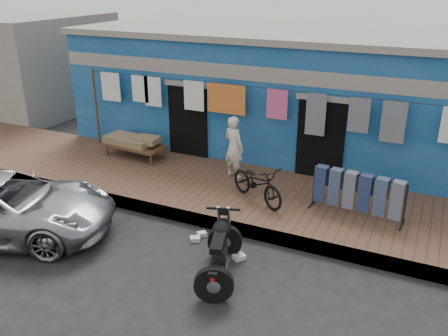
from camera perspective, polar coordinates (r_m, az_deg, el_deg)
ground at (r=8.37m, az=-5.97°, el=-12.04°), size 80.00×80.00×0.00m
sidewalk at (r=10.64m, az=2.30°, el=-3.28°), size 28.00×3.00×0.25m
curb at (r=9.46m, az=-1.17°, el=-6.69°), size 28.00×0.10×0.25m
building at (r=13.71m, az=9.03°, el=9.22°), size 12.20×5.20×3.36m
neighbor_left at (r=19.77m, az=-23.82°, el=11.62°), size 6.00×5.00×3.40m
clothesline at (r=11.27m, az=3.28°, el=7.39°), size 10.06×0.06×2.10m
car at (r=10.03m, az=-25.20°, el=-4.10°), size 4.76×3.43×1.22m
seated_person at (r=11.04m, az=1.19°, el=2.56°), size 0.62×0.52×1.48m
bicycle at (r=9.91m, az=4.05°, el=-1.34°), size 1.61×1.24×1.00m
motorcycle at (r=7.86m, az=-0.52°, el=-9.78°), size 1.53×1.97×1.06m
charpoy at (r=12.64m, az=-10.60°, el=2.57°), size 1.82×1.09×0.57m
jeans_rack at (r=9.70m, az=15.78°, el=-3.00°), size 1.98×0.77×0.91m
litter_a at (r=9.13m, az=-3.51°, el=-8.52°), size 0.23×0.22×0.08m
litter_b at (r=9.27m, az=-2.68°, el=-7.95°), size 0.21×0.21×0.09m
litter_c at (r=8.58m, az=1.82°, el=-10.65°), size 0.25×0.27×0.08m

